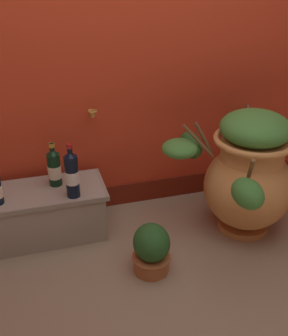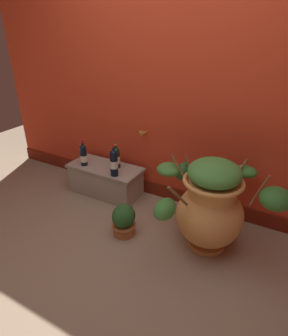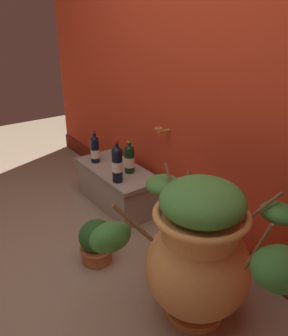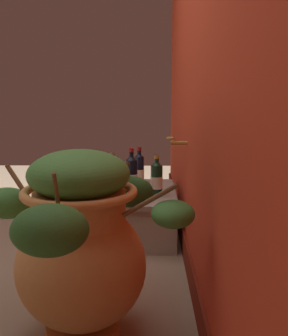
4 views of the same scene
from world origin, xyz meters
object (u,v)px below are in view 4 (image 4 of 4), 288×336
object	(u,v)px
wine_bottle_left	(131,176)
potted_shrub	(62,243)
terracotta_urn	(81,242)
wine_bottle_middle	(139,169)
wine_bottle_right	(157,178)

from	to	relation	value
wine_bottle_left	potted_shrub	bearing A→B (deg)	-47.54
terracotta_urn	wine_bottle_middle	world-z (taller)	terracotta_urn
wine_bottle_left	wine_bottle_middle	world-z (taller)	wine_bottle_left
terracotta_urn	wine_bottle_left	xyz separation A→B (m)	(-1.06, 0.17, 0.06)
wine_bottle_left	wine_bottle_middle	bearing A→B (deg)	174.52
wine_bottle_left	wine_bottle_right	xyz separation A→B (m)	(-0.09, 0.17, -0.03)
wine_bottle_left	potted_shrub	distance (m)	0.63
potted_shrub	wine_bottle_left	bearing A→B (deg)	132.46
wine_bottle_middle	potted_shrub	xyz separation A→B (m)	(0.79, -0.44, -0.30)
terracotta_urn	wine_bottle_left	bearing A→B (deg)	170.97
wine_bottle_middle	terracotta_urn	bearing A→B (deg)	-8.01
wine_bottle_middle	wine_bottle_right	size ratio (longest dim) A/B	1.03
wine_bottle_middle	wine_bottle_right	world-z (taller)	wine_bottle_middle
wine_bottle_right	wine_bottle_middle	bearing A→B (deg)	-159.91
potted_shrub	wine_bottle_right	bearing A→B (deg)	128.62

